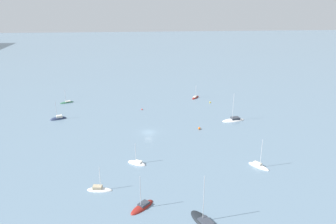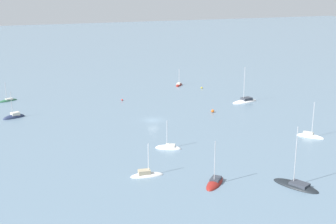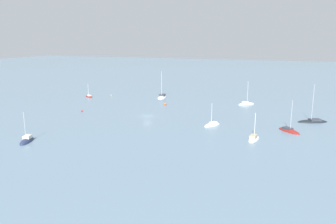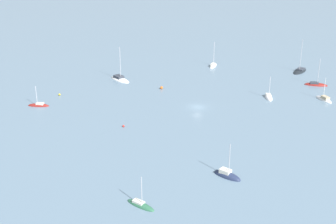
{
  "view_description": "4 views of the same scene",
  "coord_description": "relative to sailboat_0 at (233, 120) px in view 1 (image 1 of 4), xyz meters",
  "views": [
    {
      "loc": [
        -105.53,
        1.21,
        46.89
      ],
      "look_at": [
        14.92,
        -8.03,
        1.9
      ],
      "focal_mm": 35.0,
      "sensor_mm": 36.0,
      "label": 1
    },
    {
      "loc": [
        -113.45,
        37.99,
        35.94
      ],
      "look_at": [
        -5.93,
        -2.09,
        3.63
      ],
      "focal_mm": 50.0,
      "sensor_mm": 36.0,
      "label": 2
    },
    {
      "loc": [
        -43.28,
        91.62,
        23.93
      ],
      "look_at": [
        -9.92,
        7.32,
        3.65
      ],
      "focal_mm": 35.0,
      "sensor_mm": 36.0,
      "label": 3
    },
    {
      "loc": [
        65.98,
        100.04,
        46.98
      ],
      "look_at": [
        13.61,
        7.5,
        3.94
      ],
      "focal_mm": 50.0,
      "sensor_mm": 36.0,
      "label": 4
    }
  ],
  "objects": [
    {
      "name": "ground_plane",
      "position": [
        -8.69,
        32.78,
        -0.14
      ],
      "size": [
        600.0,
        600.0,
        0.0
      ],
      "primitive_type": "plane",
      "color": "slate"
    },
    {
      "name": "sailboat_0",
      "position": [
        0.0,
        0.0,
        0.0
      ],
      "size": [
        4.82,
        9.35,
        11.6
      ],
      "rotation": [
        0.0,
        0.0,
        1.77
      ],
      "color": "white",
      "rests_on": "ground_plane"
    },
    {
      "name": "sailboat_1",
      "position": [
        -57.27,
        21.81,
        -0.05
      ],
      "size": [
        9.41,
        6.73,
        11.9
      ],
      "rotation": [
        0.0,
        0.0,
        0.45
      ],
      "color": "black",
      "rests_on": "ground_plane"
    },
    {
      "name": "sailboat_2",
      "position": [
        -30.66,
        36.57,
        -0.07
      ],
      "size": [
        4.64,
        6.04,
        7.31
      ],
      "rotation": [
        0.0,
        0.0,
        1.05
      ],
      "color": "silver",
      "rests_on": "ground_plane"
    },
    {
      "name": "sailboat_3",
      "position": [
        -35.03,
        2.16,
        -0.01
      ],
      "size": [
        6.07,
        5.49,
        9.39
      ],
      "rotation": [
        0.0,
        0.0,
        3.84
      ],
      "color": "white",
      "rests_on": "ground_plane"
    },
    {
      "name": "sailboat_4",
      "position": [
        -51.08,
        35.11,
        -0.06
      ],
      "size": [
        6.74,
        6.53,
        9.16
      ],
      "rotation": [
        0.0,
        0.0,
        2.39
      ],
      "color": "maroon",
      "rests_on": "ground_plane"
    },
    {
      "name": "sailboat_5",
      "position": [
        -43.32,
        45.76,
        -0.0
      ],
      "size": [
        2.82,
        6.56,
        7.18
      ],
      "rotation": [
        0.0,
        0.0,
        4.59
      ],
      "color": "white",
      "rests_on": "ground_plane"
    },
    {
      "name": "sailboat_6",
      "position": [
        6.76,
        67.48,
        -0.02
      ],
      "size": [
        4.25,
        6.46,
        8.25
      ],
      "rotation": [
        0.0,
        0.0,
        1.94
      ],
      "color": "#232D4C",
      "rests_on": "ground_plane"
    },
    {
      "name": "sailboat_7",
      "position": [
        26.47,
        68.34,
        -0.06
      ],
      "size": [
        3.91,
        6.26,
        6.63
      ],
      "rotation": [
        0.0,
        0.0,
        1.98
      ],
      "color": "#2D6647",
      "rests_on": "ground_plane"
    },
    {
      "name": "sailboat_8",
      "position": [
        29.11,
        10.25,
        -0.06
      ],
      "size": [
        5.84,
        4.74,
        6.54
      ],
      "rotation": [
        0.0,
        0.0,
        5.68
      ],
      "color": "maroon",
      "rests_on": "ground_plane"
    },
    {
      "name": "mooring_buoy_0",
      "position": [
        -7.38,
        14.49,
        0.3
      ],
      "size": [
        0.87,
        0.87,
        0.87
      ],
      "color": "orange",
      "rests_on": "ground_plane"
    },
    {
      "name": "mooring_buoy_1",
      "position": [
        14.66,
        35.01,
        0.13
      ],
      "size": [
        0.54,
        0.54,
        0.54
      ],
      "color": "red",
      "rests_on": "ground_plane"
    },
    {
      "name": "mooring_buoy_2",
      "position": [
        21.49,
        4.8,
        0.15
      ],
      "size": [
        0.59,
        0.59,
        0.59
      ],
      "color": "yellow",
      "rests_on": "ground_plane"
    }
  ]
}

